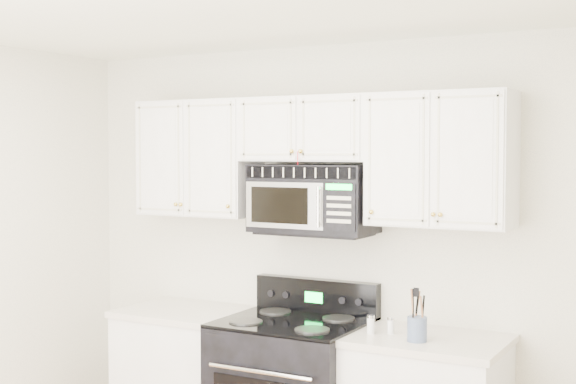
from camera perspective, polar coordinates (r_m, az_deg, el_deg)
The scene contains 6 objects.
room at distance 3.60m, azimuth -10.14°, elevation -7.37°, with size 3.51×3.51×2.61m.
upper_cabinets at distance 4.87m, azimuth 1.62°, elevation 2.83°, with size 2.44×0.37×0.75m.
microwave at distance 4.85m, azimuth 1.81°, elevation -0.46°, with size 0.74×0.42×0.41m.
utensil_crock at distance 4.41m, azimuth 9.16°, elevation -9.50°, with size 0.11×0.11×0.29m.
shaker_salt at distance 4.57m, azimuth 7.32°, elevation -9.39°, with size 0.04×0.04×0.09m.
shaker_pepper at distance 4.56m, azimuth 5.90°, elevation -9.34°, with size 0.04×0.04×0.11m.
Camera 1 is at (2.24, -2.75, 1.94)m, focal length 50.00 mm.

